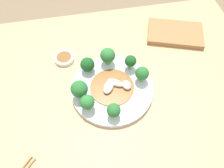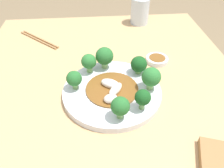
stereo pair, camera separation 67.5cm
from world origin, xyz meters
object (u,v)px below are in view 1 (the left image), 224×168
at_px(broccoli_northwest, 87,65).
at_px(sauce_dish, 64,58).
at_px(broccoli_east, 142,74).
at_px(broccoli_northeast, 131,61).
at_px(stirfry_center, 114,86).
at_px(broccoli_west, 80,90).
at_px(plate, 112,89).
at_px(broccoli_north, 108,56).
at_px(cutting_board, 175,33).
at_px(broccoli_southwest, 87,102).
at_px(broccoli_south, 114,110).

distance_m(broccoli_northwest, sauce_dish, 0.12).
height_order(broccoli_east, broccoli_northeast, broccoli_east).
bearing_deg(stirfry_center, broccoli_west, -170.92).
bearing_deg(broccoli_east, sauce_dish, 148.16).
height_order(plate, broccoli_west, broccoli_west).
bearing_deg(broccoli_north, cutting_board, 19.72).
relative_size(plate, broccoli_north, 4.08).
bearing_deg(broccoli_east, broccoli_southwest, -159.28).
relative_size(broccoli_north, broccoli_east, 1.11).
height_order(broccoli_east, stirfry_center, broccoli_east).
xyz_separation_m(broccoli_southwest, stirfry_center, (0.09, 0.06, -0.03)).
bearing_deg(broccoli_northwest, broccoli_east, -23.87).
distance_m(broccoli_northeast, stirfry_center, 0.11).
height_order(broccoli_north, sauce_dish, broccoli_north).
xyz_separation_m(plate, broccoli_south, (-0.01, -0.10, 0.04)).
bearing_deg(broccoli_northwest, broccoli_southwest, -97.18).
height_order(sauce_dish, cutting_board, cutting_board).
xyz_separation_m(broccoli_north, broccoli_west, (-0.11, -0.13, 0.00)).
bearing_deg(stirfry_center, plate, 175.44).
xyz_separation_m(broccoli_northwest, stirfry_center, (0.08, -0.09, -0.02)).
xyz_separation_m(broccoli_south, broccoli_southwest, (-0.07, 0.04, 0.00)).
bearing_deg(broccoli_southwest, cutting_board, 35.10).
height_order(broccoli_west, stirfry_center, broccoli_west).
xyz_separation_m(broccoli_north, sauce_dish, (-0.16, 0.06, -0.05)).
bearing_deg(broccoli_northeast, broccoli_northwest, 173.16).
xyz_separation_m(broccoli_west, broccoli_south, (0.09, -0.09, -0.01)).
relative_size(plate, sauce_dish, 3.72).
height_order(broccoli_north, broccoli_south, broccoli_north).
distance_m(stirfry_center, sauce_dish, 0.23).
bearing_deg(broccoli_south, broccoli_east, 43.84).
height_order(broccoli_north, stirfry_center, broccoli_north).
bearing_deg(broccoli_west, broccoli_east, 7.79).
bearing_deg(broccoli_northeast, broccoli_southwest, -141.76).
bearing_deg(broccoli_northeast, sauce_dish, 156.60).
bearing_deg(broccoli_west, sauce_dish, 103.28).
bearing_deg(broccoli_northwest, sauce_dish, 135.00).
height_order(stirfry_center, sauce_dish, stirfry_center).
distance_m(broccoli_northwest, cutting_board, 0.40).
bearing_deg(broccoli_northwest, broccoli_west, -109.55).
bearing_deg(broccoli_north, broccoli_south, -95.40).
relative_size(plate, broccoli_northeast, 4.76).
bearing_deg(broccoli_north, broccoli_west, -131.90).
height_order(broccoli_north, broccoli_northeast, broccoli_north).
xyz_separation_m(broccoli_east, stirfry_center, (-0.10, -0.01, -0.03)).
bearing_deg(plate, sauce_dish, 131.88).
xyz_separation_m(broccoli_west, broccoli_northeast, (0.19, 0.09, -0.00)).
bearing_deg(broccoli_west, stirfry_center, 9.08).
height_order(broccoli_north, broccoli_east, broccoli_north).
xyz_separation_m(broccoli_north, broccoli_south, (-0.02, -0.21, -0.01)).
relative_size(broccoli_north, broccoli_northwest, 1.21).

